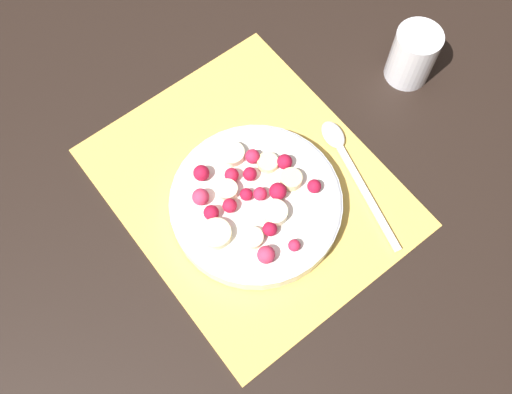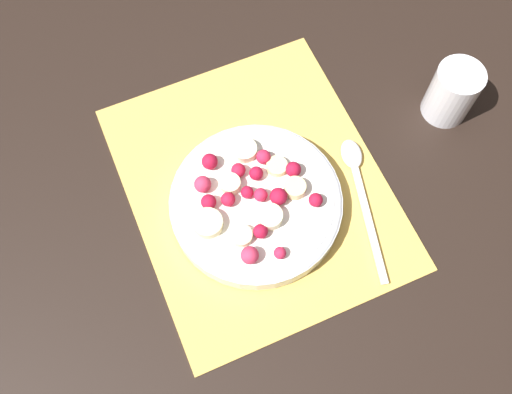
% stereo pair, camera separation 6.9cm
% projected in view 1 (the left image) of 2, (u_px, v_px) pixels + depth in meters
% --- Properties ---
extents(ground_plane, '(3.00, 3.00, 0.00)m').
position_uv_depth(ground_plane, '(250.00, 188.00, 0.74)').
color(ground_plane, black).
extents(placemat, '(0.38, 0.32, 0.01)m').
position_uv_depth(placemat, '(250.00, 187.00, 0.74)').
color(placemat, '#E0B251').
rests_on(placemat, ground_plane).
extents(fruit_bowl, '(0.22, 0.22, 0.05)m').
position_uv_depth(fruit_bowl, '(255.00, 202.00, 0.71)').
color(fruit_bowl, silver).
rests_on(fruit_bowl, placemat).
extents(spoon, '(0.20, 0.07, 0.01)m').
position_uv_depth(spoon, '(346.00, 158.00, 0.75)').
color(spoon, silver).
rests_on(spoon, placemat).
extents(drinking_glass, '(0.06, 0.06, 0.08)m').
position_uv_depth(drinking_glass, '(413.00, 55.00, 0.78)').
color(drinking_glass, white).
rests_on(drinking_glass, ground_plane).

